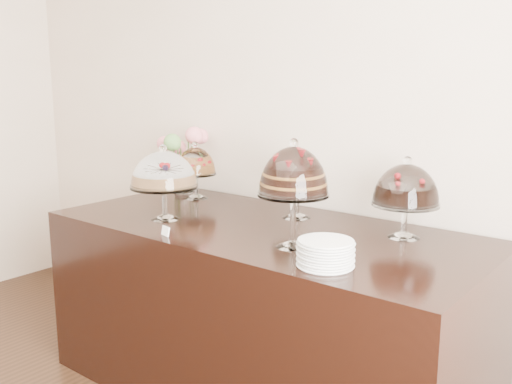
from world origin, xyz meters
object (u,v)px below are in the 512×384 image
Objects in this scene: display_counter at (262,311)px; cake_stand_fruit_tart at (195,164)px; cake_stand_cheesecake at (297,173)px; cake_stand_dark_choco at (406,188)px; cake_stand_choco_layer at (294,175)px; cake_stand_sugar_sponge at (164,173)px; plate_stack at (326,253)px; flower_vase at (183,152)px.

display_counter is 6.33× the size of cake_stand_fruit_tart.
cake_stand_cheesecake is 1.01× the size of cake_stand_dark_choco.
cake_stand_cheesecake is (-0.29, 0.44, -0.08)m from cake_stand_choco_layer.
cake_stand_fruit_tart reaches higher than display_counter.
cake_stand_choco_layer is at bearing 0.73° from cake_stand_sugar_sponge.
plate_stack is (0.57, -0.33, 0.50)m from display_counter.
cake_stand_choco_layer reaches higher than cake_stand_sugar_sponge.
cake_stand_dark_choco is 1.55m from flower_vase.
cake_stand_dark_choco is 1.36m from cake_stand_fruit_tart.
cake_stand_cheesecake is at bearing -5.98° from flower_vase.
flower_vase is (-1.23, 0.54, -0.06)m from cake_stand_choco_layer.
cake_stand_dark_choco is at bearing -0.15° from cake_stand_cheesecake.
flower_vase is (-0.91, 0.35, 0.71)m from display_counter.
flower_vase is (-0.18, 0.08, 0.05)m from cake_stand_fruit_tart.
cake_stand_cheesecake is at bearing 179.85° from cake_stand_dark_choco.
cake_stand_fruit_tart is (-1.36, 0.02, -0.02)m from cake_stand_dark_choco.
cake_stand_sugar_sponge is at bearing -157.90° from cake_stand_dark_choco.
cake_stand_choco_layer is at bearing -57.26° from cake_stand_cheesecake.
cake_stand_dark_choco is (0.63, 0.25, 0.68)m from display_counter.
cake_stand_choco_layer is 1.12× the size of flower_vase.
cake_stand_sugar_sponge is at bearing 173.28° from plate_stack.
cake_stand_choco_layer is 1.25× the size of cake_stand_cheesecake.
display_counter is 4.63× the size of cake_stand_choco_layer.
cake_stand_dark_choco reaches higher than cake_stand_fruit_tart.
cake_stand_cheesecake is 0.81m from plate_stack.
flower_vase is at bearing 155.39° from plate_stack.
cake_stand_fruit_tart is (-0.72, 0.27, 0.66)m from display_counter.
cake_stand_fruit_tart is 1.43m from plate_stack.
cake_stand_sugar_sponge is 0.69m from cake_stand_cheesecake.
cake_stand_cheesecake is 0.89× the size of flower_vase.
cake_stand_sugar_sponge is 1.08m from plate_stack.
plate_stack is (0.25, -0.13, -0.26)m from cake_stand_choco_layer.
flower_vase reaches higher than cake_stand_sugar_sponge.
plate_stack is at bearing -47.22° from cake_stand_cheesecake.
display_counter is at bearing 148.60° from cake_stand_choco_layer.
plate_stack is at bearing -24.87° from cake_stand_fruit_tart.
cake_stand_dark_choco is 1.71× the size of plate_stack.
flower_vase is 1.64m from plate_stack.
cake_stand_sugar_sponge is 0.70m from flower_vase.
flower_vase is 1.92× the size of plate_stack.
cake_stand_dark_choco is (0.31, 0.44, -0.09)m from cake_stand_choco_layer.
cake_stand_cheesecake is at bearing -1.60° from cake_stand_fruit_tart.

